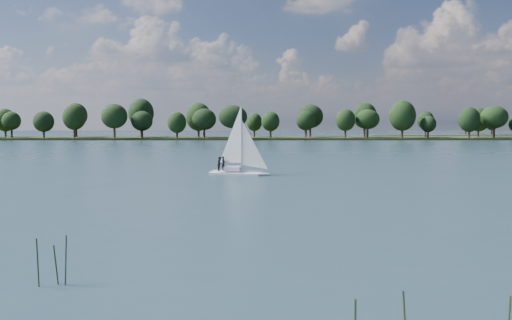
{
  "coord_description": "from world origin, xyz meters",
  "views": [
    {
      "loc": [
        -7.11,
        -27.64,
        6.86
      ],
      "look_at": [
        -6.76,
        38.17,
        2.5
      ],
      "focal_mm": 40.0,
      "sensor_mm": 36.0,
      "label": 1
    }
  ],
  "objects": [
    {
      "name": "ground",
      "position": [
        0.0,
        100.0,
        0.0
      ],
      "size": [
        700.0,
        700.0,
        0.0
      ],
      "primitive_type": "plane",
      "color": "#233342",
      "rests_on": "ground"
    },
    {
      "name": "treeline",
      "position": [
        -7.71,
        208.3,
        8.05
      ],
      "size": [
        562.31,
        73.91,
        18.5
      ],
      "color": "black",
      "rests_on": "ground"
    },
    {
      "name": "far_shore",
      "position": [
        0.0,
        212.0,
        0.0
      ],
      "size": [
        660.0,
        40.0,
        1.5
      ],
      "primitive_type": "cube",
      "color": "black",
      "rests_on": "ground"
    },
    {
      "name": "sailboat",
      "position": [
        -9.31,
        46.34,
        2.69
      ],
      "size": [
        7.59,
        4.09,
        9.63
      ],
      "rotation": [
        0.0,
        0.0,
        -0.3
      ],
      "color": "silver",
      "rests_on": "ground"
    }
  ]
}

